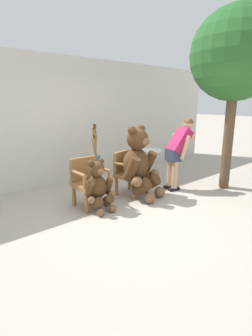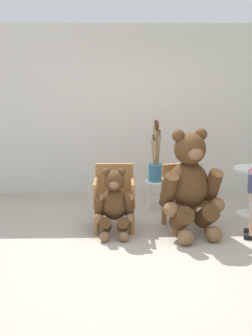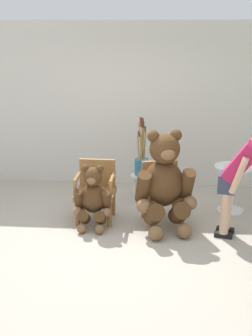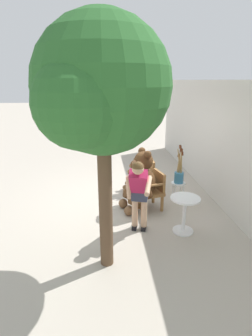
{
  "view_description": "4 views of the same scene",
  "coord_description": "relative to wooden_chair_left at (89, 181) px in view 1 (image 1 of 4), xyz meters",
  "views": [
    {
      "loc": [
        -2.88,
        -3.08,
        1.84
      ],
      "look_at": [
        0.17,
        0.48,
        0.63
      ],
      "focal_mm": 28.0,
      "sensor_mm": 36.0,
      "label": 1
    },
    {
      "loc": [
        -0.48,
        -5.36,
        2.34
      ],
      "look_at": [
        -0.33,
        0.54,
        0.88
      ],
      "focal_mm": 50.0,
      "sensor_mm": 36.0,
      "label": 2
    },
    {
      "loc": [
        0.46,
        -5.57,
        2.78
      ],
      "look_at": [
        -0.03,
        0.49,
        0.86
      ],
      "focal_mm": 50.0,
      "sensor_mm": 36.0,
      "label": 3
    },
    {
      "loc": [
        5.83,
        -0.35,
        2.79
      ],
      "look_at": [
        -0.19,
        0.2,
        0.76
      ],
      "focal_mm": 28.0,
      "sensor_mm": 36.0,
      "label": 4
    }
  ],
  "objects": [
    {
      "name": "ground_plane",
      "position": [
        0.48,
        -0.73,
        -0.46
      ],
      "size": [
        60.0,
        60.0,
        0.0
      ],
      "primitive_type": "plane",
      "color": "#B2A899"
    },
    {
      "name": "back_wall",
      "position": [
        0.48,
        1.67,
        0.94
      ],
      "size": [
        10.0,
        0.16,
        2.8
      ],
      "primitive_type": "cube",
      "color": "beige",
      "rests_on": "ground"
    },
    {
      "name": "wooden_chair_left",
      "position": [
        0.0,
        0.0,
        0.0
      ],
      "size": [
        0.57,
        0.53,
        0.86
      ],
      "color": "olive",
      "rests_on": "ground"
    },
    {
      "name": "wooden_chair_right",
      "position": [
        0.95,
        -0.0,
        0.0
      ],
      "size": [
        0.67,
        0.64,
        0.86
      ],
      "color": "olive",
      "rests_on": "ground"
    },
    {
      "name": "teddy_bear_large",
      "position": [
        0.99,
        -0.25,
        0.22
      ],
      "size": [
        0.87,
        0.88,
        1.4
      ],
      "color": "#4C3019",
      "rests_on": "ground"
    },
    {
      "name": "teddy_bear_small",
      "position": [
        -0.0,
        -0.29,
        -0.02
      ],
      "size": [
        0.54,
        0.51,
        0.9
      ],
      "color": "#4C3019",
      "rests_on": "ground"
    },
    {
      "name": "person_visitor",
      "position": [
        1.95,
        -0.44,
        0.43
      ],
      "size": [
        0.87,
        0.49,
        1.49
      ],
      "color": "black",
      "rests_on": "ground"
    },
    {
      "name": "white_stool",
      "position": [
        0.62,
        0.7,
        -0.11
      ],
      "size": [
        0.34,
        0.34,
        0.46
      ],
      "color": "white",
      "rests_on": "ground"
    },
    {
      "name": "brush_bucket",
      "position": [
        0.63,
        0.7,
        0.21
      ],
      "size": [
        0.22,
        0.22,
        0.93
      ],
      "color": "teal",
      "rests_on": "white_stool"
    },
    {
      "name": "round_side_table",
      "position": [
        2.0,
        0.43,
        -0.01
      ],
      "size": [
        0.56,
        0.56,
        0.72
      ],
      "color": "white",
      "rests_on": "ground"
    },
    {
      "name": "patio_tree",
      "position": [
        2.87,
        -1.11,
        2.21
      ],
      "size": [
        1.88,
        1.79,
        3.61
      ],
      "color": "brown",
      "rests_on": "ground"
    }
  ]
}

